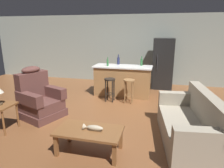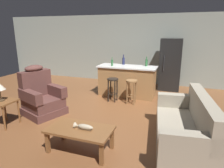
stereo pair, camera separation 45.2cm
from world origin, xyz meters
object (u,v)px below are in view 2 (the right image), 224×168
(recliner_near_lamp, at_px, (41,97))
(end_table, at_px, (3,105))
(coffee_table, at_px, (80,131))
(bar_stool_right, at_px, (132,87))
(bottle_short_amber, at_px, (123,61))
(couch, at_px, (185,129))
(bar_stool_left, at_px, (113,86))
(refrigerator, at_px, (170,64))
(fish_figurine, at_px, (83,127))
(bottle_wine_dark, at_px, (146,63))
(bottle_tall_green, at_px, (112,63))
(kitchen_island, at_px, (127,81))

(recliner_near_lamp, xyz_separation_m, end_table, (-0.35, -0.80, 0.04))
(coffee_table, relative_size, bar_stool_right, 1.62)
(bottle_short_amber, bearing_deg, couch, -54.27)
(bottle_short_amber, bearing_deg, bar_stool_left, -93.42)
(coffee_table, xyz_separation_m, refrigerator, (1.15, 4.38, 0.52))
(fish_figurine, distance_m, bar_stool_right, 2.56)
(coffee_table, relative_size, fish_figurine, 3.24)
(recliner_near_lamp, xyz_separation_m, bottle_short_amber, (1.41, 2.33, 0.65))
(bottle_wine_dark, bearing_deg, bottle_tall_green, -163.09)
(recliner_near_lamp, xyz_separation_m, bottle_tall_green, (1.15, 1.96, 0.63))
(kitchen_island, bearing_deg, end_table, -124.34)
(bar_stool_right, height_order, bottle_tall_green, bottle_tall_green)
(end_table, bearing_deg, bottle_short_amber, 60.64)
(coffee_table, xyz_separation_m, bottle_short_amber, (-0.25, 3.44, 0.71))
(fish_figurine, relative_size, bar_stool_left, 0.50)
(couch, relative_size, refrigerator, 1.13)
(recliner_near_lamp, height_order, kitchen_island, recliner_near_lamp)
(coffee_table, xyz_separation_m, fish_figurine, (0.07, -0.00, 0.10))
(refrigerator, bearing_deg, bottle_tall_green, -141.84)
(bottle_short_amber, bearing_deg, bottle_tall_green, -125.08)
(kitchen_island, xyz_separation_m, bar_stool_left, (-0.25, -0.63, -0.01))
(bar_stool_left, bearing_deg, bottle_short_amber, 86.58)
(coffee_table, xyz_separation_m, bottle_wine_dark, (0.50, 3.38, 0.70))
(bottle_wine_dark, bearing_deg, end_table, -129.30)
(bottle_tall_green, bearing_deg, kitchen_island, 13.13)
(recliner_near_lamp, relative_size, refrigerator, 0.68)
(couch, relative_size, bar_stool_left, 2.93)
(fish_figurine, relative_size, bottle_wine_dark, 1.17)
(couch, relative_size, bottle_tall_green, 7.51)
(coffee_table, bearing_deg, end_table, 171.17)
(bar_stool_left, height_order, bar_stool_right, same)
(bar_stool_right, bearing_deg, bottle_wine_dark, 73.49)
(recliner_near_lamp, distance_m, kitchen_island, 2.62)
(bottle_wine_dark, bearing_deg, refrigerator, 56.82)
(bar_stool_right, bearing_deg, end_table, -135.35)
(recliner_near_lamp, bearing_deg, coffee_table, -12.73)
(recliner_near_lamp, bearing_deg, bottle_wine_dark, 67.37)
(bar_stool_right, bearing_deg, couch, -51.51)
(bottle_short_amber, bearing_deg, bar_stool_right, -60.48)
(kitchen_island, distance_m, bottle_wine_dark, 0.83)
(bottle_short_amber, bearing_deg, end_table, -119.36)
(recliner_near_lamp, height_order, bottle_tall_green, bottle_tall_green)
(end_table, xyz_separation_m, bottle_wine_dark, (2.51, 3.07, 0.60))
(bottle_wine_dark, bearing_deg, couch, -65.72)
(bar_stool_right, xyz_separation_m, bottle_short_amber, (-0.50, 0.89, 0.60))
(couch, distance_m, end_table, 3.73)
(couch, xyz_separation_m, bottle_short_amber, (-1.94, 2.70, 0.73))
(bar_stool_left, bearing_deg, kitchen_island, 68.19)
(coffee_table, bearing_deg, recliner_near_lamp, 146.23)
(refrigerator, bearing_deg, kitchen_island, -135.14)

